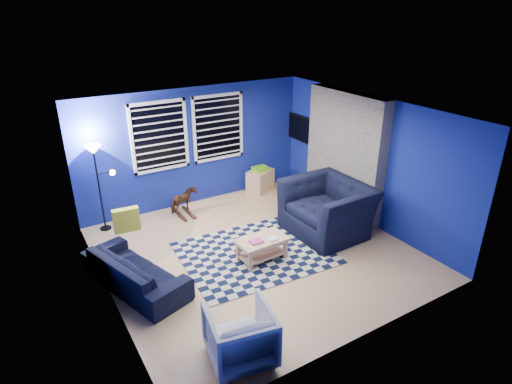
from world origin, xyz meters
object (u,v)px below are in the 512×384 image
armchair_bent (240,335)px  coffee_table (262,245)px  tv (303,129)px  cabinet (260,180)px  floor_lamp (96,161)px  sofa (135,271)px  armchair_big (327,209)px  rocking_horse (184,201)px

armchair_bent → coffee_table: armchair_bent is taller
coffee_table → tv: bearing=42.1°
coffee_table → cabinet: 2.93m
tv → coffee_table: 3.53m
armchair_bent → cabinet: 5.15m
armchair_bent → coffee_table: 2.23m
coffee_table → floor_lamp: size_ratio=0.51×
tv → armchair_bent: bearing=-134.2°
sofa → armchair_bent: (0.66, -2.12, 0.08)m
cabinet → floor_lamp: size_ratio=0.42×
armchair_big → sofa: bearing=-94.1°
rocking_horse → sofa: bearing=116.5°
tv → armchair_big: size_ratio=0.67×
floor_lamp → coffee_table: bearing=-51.2°
tv → coffee_table: bearing=-137.9°
tv → armchair_big: (-0.91, -2.05, -0.91)m
sofa → floor_lamp: (0.05, 2.12, 1.11)m
tv → rocking_horse: tv is taller
sofa → armchair_big: armchair_big is taller
armchair_big → floor_lamp: 4.35m
rocking_horse → coffee_table: rocking_horse is taller
sofa → tv: bearing=-85.5°
coffee_table → cabinet: cabinet is taller
tv → sofa: size_ratio=0.53×
tv → armchair_bent: (-3.89, -3.99, -1.04)m
armchair_big → coffee_table: size_ratio=1.74×
cabinet → tv: bearing=-38.4°
tv → sofa: 5.04m
armchair_bent → floor_lamp: 4.40m
armchair_bent → floor_lamp: (-0.61, 4.24, 1.03)m
armchair_big → cabinet: 2.32m
rocking_horse → coffee_table: 2.31m
armchair_bent → cabinet: armchair_bent is taller
floor_lamp → rocking_horse: bearing=-8.9°
sofa → coffee_table: size_ratio=2.20×
armchair_bent → rocking_horse: armchair_bent is taller
armchair_big → floor_lamp: floor_lamp is taller
tv → floor_lamp: (-4.49, 0.25, -0.01)m
sofa → armchair_big: bearing=-110.7°
armchair_bent → cabinet: size_ratio=1.10×
floor_lamp → tv: bearing=-3.1°
sofa → rocking_horse: (1.58, 1.88, 0.04)m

